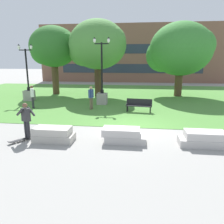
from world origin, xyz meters
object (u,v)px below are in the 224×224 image
object	(u,v)px
person_skateboarder	(26,119)
lamp_post_center	(29,89)
concrete_block_left	(123,135)
concrete_block_center	(53,134)
lamp_post_right	(102,91)
person_bystander_far_lawn	(32,95)
person_bystander_near_lawn	(91,96)
concrete_block_right	(202,139)
park_bench_near_left	(139,104)
skateboard	(20,140)

from	to	relation	value
person_skateboarder	lamp_post_center	world-z (taller)	lamp_post_center
lamp_post_center	concrete_block_left	bearing A→B (deg)	-44.85
concrete_block_center	person_skateboarder	xyz separation A→B (m)	(-1.29, 0.09, 0.67)
person_skateboarder	lamp_post_right	world-z (taller)	lamp_post_right
person_skateboarder	lamp_post_center	size ratio (longest dim) A/B	0.35
concrete_block_center	lamp_post_center	size ratio (longest dim) A/B	0.37
lamp_post_right	lamp_post_center	size ratio (longest dim) A/B	1.08
person_skateboarder	person_bystander_far_lawn	distance (m)	6.88
concrete_block_left	person_bystander_near_lawn	xyz separation A→B (m)	(-2.83, 6.26, 0.68)
lamp_post_right	person_bystander_far_lawn	xyz separation A→B (m)	(-4.95, -2.11, -0.10)
concrete_block_left	concrete_block_right	xyz separation A→B (m)	(3.39, -0.02, 0.00)
concrete_block_right	park_bench_near_left	bearing A→B (deg)	114.81
person_bystander_far_lawn	lamp_post_center	bearing A→B (deg)	121.56
concrete_block_left	lamp_post_center	world-z (taller)	lamp_post_center
skateboard	park_bench_near_left	bearing A→B (deg)	50.35
person_skateboarder	lamp_post_center	distance (m)	10.31
park_bench_near_left	person_skateboarder	bearing A→B (deg)	-130.43
park_bench_near_left	lamp_post_center	world-z (taller)	lamp_post_center
lamp_post_center	person_bystander_far_lawn	world-z (taller)	lamp_post_center
concrete_block_center	skateboard	size ratio (longest dim) A/B	1.89
concrete_block_left	lamp_post_center	distance (m)	12.84
skateboard	person_bystander_far_lawn	xyz separation A→B (m)	(-2.65, 6.66, 0.90)
lamp_post_right	person_bystander_far_lawn	size ratio (longest dim) A/B	3.09
lamp_post_center	person_bystander_far_lawn	distance (m)	3.45
concrete_block_left	person_bystander_near_lawn	distance (m)	6.91
concrete_block_right	lamp_post_right	bearing A→B (deg)	124.82
person_skateboarder	skateboard	bearing A→B (deg)	-115.15
person_skateboarder	person_bystander_far_lawn	bearing A→B (deg)	114.29
skateboard	person_bystander_near_lawn	bearing A→B (deg)	75.15
park_bench_near_left	concrete_block_center	bearing A→B (deg)	-122.13
concrete_block_right	lamp_post_right	distance (m)	10.06
skateboard	lamp_post_center	distance (m)	10.63
park_bench_near_left	person_bystander_far_lawn	bearing A→B (deg)	178.22
concrete_block_center	person_bystander_far_lawn	bearing A→B (deg)	122.91
person_bystander_near_lawn	concrete_block_center	bearing A→B (deg)	-92.94
concrete_block_center	lamp_post_center	distance (m)	11.06
park_bench_near_left	lamp_post_center	size ratio (longest dim) A/B	0.38
person_bystander_near_lawn	concrete_block_right	bearing A→B (deg)	-45.28
lamp_post_right	lamp_post_center	bearing A→B (deg)	173.01
concrete_block_left	skateboard	xyz separation A→B (m)	(-4.64, -0.56, -0.22)
lamp_post_right	person_bystander_far_lawn	world-z (taller)	lamp_post_right
concrete_block_right	park_bench_near_left	xyz separation A→B (m)	(-2.71, 5.87, 0.23)
lamp_post_center	person_bystander_near_lawn	xyz separation A→B (m)	(6.26, -2.78, -0.03)
concrete_block_right	person_skateboarder	world-z (taller)	person_skateboarder
person_skateboarder	lamp_post_right	size ratio (longest dim) A/B	0.32
concrete_block_left	person_bystander_far_lawn	distance (m)	9.53
concrete_block_right	lamp_post_right	world-z (taller)	lamp_post_right
lamp_post_right	person_bystander_near_lawn	distance (m)	2.02
person_skateboarder	park_bench_near_left	world-z (taller)	person_skateboarder
person_skateboarder	person_bystander_far_lawn	world-z (taller)	person_bystander_far_lawn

